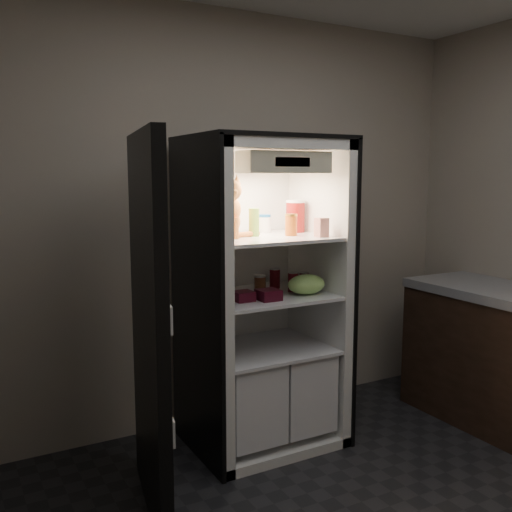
{
  "coord_description": "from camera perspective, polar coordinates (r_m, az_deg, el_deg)",
  "views": [
    {
      "loc": [
        -1.67,
        -1.6,
        1.65
      ],
      "look_at": [
        -0.06,
        1.32,
        1.18
      ],
      "focal_mm": 40.0,
      "sensor_mm": 36.0,
      "label": 1
    }
  ],
  "objects": [
    {
      "name": "condiment_jar",
      "position": [
        3.51,
        0.41,
        -2.73
      ],
      "size": [
        0.07,
        0.07,
        0.1
      ],
      "color": "#5B2F1A",
      "rests_on": "refrigerator"
    },
    {
      "name": "parmesan_shaker",
      "position": [
        3.38,
        -0.21,
        3.4
      ],
      "size": [
        0.06,
        0.06,
        0.17
      ],
      "color": "#278F2F",
      "rests_on": "refrigerator"
    },
    {
      "name": "berry_box_right",
      "position": [
        3.27,
        1.25,
        -3.9
      ],
      "size": [
        0.12,
        0.12,
        0.06
      ],
      "primitive_type": "cube",
      "color": "#4B0C1D",
      "rests_on": "refrigerator"
    },
    {
      "name": "mayo_tub",
      "position": [
        3.59,
        0.83,
        3.27
      ],
      "size": [
        0.08,
        0.08,
        0.11
      ],
      "color": "white",
      "rests_on": "refrigerator"
    },
    {
      "name": "room_shell",
      "position": [
        2.32,
        17.52,
        6.98
      ],
      "size": [
        3.6,
        3.6,
        3.6
      ],
      "color": "white",
      "rests_on": "floor"
    },
    {
      "name": "pepper_jar",
      "position": [
        3.62,
        3.95,
        4.0
      ],
      "size": [
        0.12,
        0.12,
        0.2
      ],
      "color": "maroon",
      "rests_on": "refrigerator"
    },
    {
      "name": "salsa_jar",
      "position": [
        3.42,
        3.53,
        3.14
      ],
      "size": [
        0.07,
        0.07,
        0.13
      ],
      "color": "maroon",
      "rests_on": "refrigerator"
    },
    {
      "name": "cream_carton",
      "position": [
        3.37,
        6.57,
        2.87
      ],
      "size": [
        0.07,
        0.07,
        0.11
      ],
      "primitive_type": "cube",
      "color": "silver",
      "rests_on": "refrigerator"
    },
    {
      "name": "berry_box_left",
      "position": [
        3.25,
        -1.29,
        -4.03
      ],
      "size": [
        0.11,
        0.11,
        0.06
      ],
      "primitive_type": "cube",
      "color": "#4B0C1D",
      "rests_on": "refrigerator"
    },
    {
      "name": "tabby_cat",
      "position": [
        3.32,
        -2.97,
        4.23
      ],
      "size": [
        0.31,
        0.36,
        0.37
      ],
      "rotation": [
        0.0,
        0.0,
        -0.18
      ],
      "color": "#CE621A",
      "rests_on": "refrigerator"
    },
    {
      "name": "refrigerator",
      "position": [
        3.53,
        0.38,
        -5.98
      ],
      "size": [
        0.9,
        0.72,
        1.88
      ],
      "color": "white",
      "rests_on": "floor"
    },
    {
      "name": "fridge_door",
      "position": [
        2.78,
        -10.62,
        -7.4
      ],
      "size": [
        0.22,
        0.87,
        1.85
      ],
      "rotation": [
        0.0,
        0.0,
        -0.18
      ],
      "color": "black",
      "rests_on": "floor"
    },
    {
      "name": "soda_can_b",
      "position": [
        3.56,
        4.82,
        -2.52
      ],
      "size": [
        0.06,
        0.06,
        0.11
      ],
      "color": "black",
      "rests_on": "refrigerator"
    },
    {
      "name": "grape_bag",
      "position": [
        3.44,
        5.06,
        -2.83
      ],
      "size": [
        0.24,
        0.17,
        0.12
      ],
      "primitive_type": "ellipsoid",
      "color": "#8FC25A",
      "rests_on": "refrigerator"
    },
    {
      "name": "soda_can_c",
      "position": [
        3.51,
        3.73,
        -2.6
      ],
      "size": [
        0.06,
        0.06,
        0.12
      ],
      "color": "black",
      "rests_on": "refrigerator"
    },
    {
      "name": "soda_can_a",
      "position": [
        3.61,
        1.9,
        -2.26
      ],
      "size": [
        0.07,
        0.07,
        0.12
      ],
      "color": "black",
      "rests_on": "refrigerator"
    }
  ]
}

